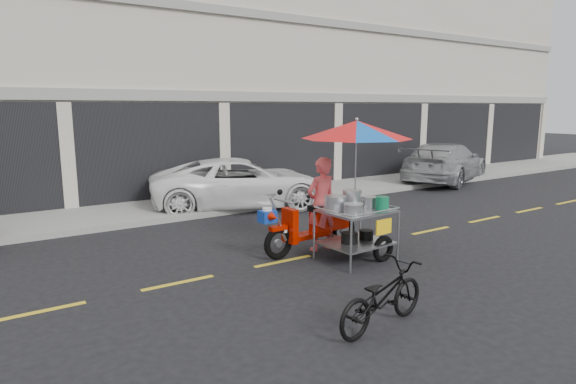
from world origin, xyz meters
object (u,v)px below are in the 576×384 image
food_vendor_rig (342,170)px  silver_pickup (445,162)px  white_pickup (241,183)px  near_bicycle (382,296)px

food_vendor_rig → silver_pickup: bearing=25.2°
white_pickup → near_bicycle: white_pickup is taller
white_pickup → food_vendor_rig: size_ratio=1.86×
near_bicycle → food_vendor_rig: 3.29m
silver_pickup → near_bicycle: size_ratio=3.17×
near_bicycle → food_vendor_rig: (1.52, 2.65, 1.22)m
near_bicycle → food_vendor_rig: size_ratio=0.60×
silver_pickup → food_vendor_rig: food_vendor_rig is taller
white_pickup → near_bicycle: (-2.03, -7.63, -0.27)m
white_pickup → food_vendor_rig: 5.10m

